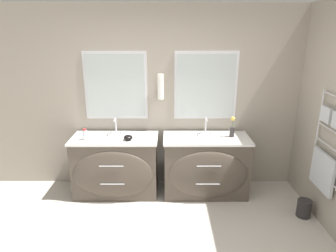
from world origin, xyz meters
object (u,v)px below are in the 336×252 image
(vanity_right, at_px, (206,166))
(flower_vase, at_px, (232,129))
(vanity_left, at_px, (116,166))
(amenity_bowl, at_px, (128,138))
(waste_bin, at_px, (304,208))
(toiletry_bottle, at_px, (85,135))

(vanity_right, xyz_separation_m, flower_vase, (0.35, 0.07, 0.54))
(vanity_left, height_order, flower_vase, flower_vase)
(amenity_bowl, distance_m, waste_bin, 2.43)
(flower_vase, bearing_deg, amenity_bowl, -174.62)
(vanity_left, relative_size, amenity_bowl, 9.81)
(vanity_left, relative_size, vanity_right, 1.00)
(waste_bin, bearing_deg, vanity_right, 154.92)
(vanity_left, distance_m, toiletry_bottle, 0.62)
(vanity_right, height_order, waste_bin, vanity_right)
(waste_bin, bearing_deg, vanity_left, 167.24)
(vanity_left, xyz_separation_m, flower_vase, (1.62, 0.07, 0.54))
(amenity_bowl, xyz_separation_m, flower_vase, (1.41, 0.13, 0.08))
(toiletry_bottle, bearing_deg, flower_vase, 3.55)
(vanity_right, xyz_separation_m, waste_bin, (1.19, -0.55, -0.31))
(waste_bin, bearing_deg, flower_vase, 143.32)
(vanity_right, distance_m, waste_bin, 1.35)
(toiletry_bottle, bearing_deg, vanity_left, 8.52)
(vanity_left, distance_m, amenity_bowl, 0.50)
(vanity_right, height_order, flower_vase, flower_vase)
(vanity_left, relative_size, toiletry_bottle, 7.57)
(vanity_right, xyz_separation_m, toiletry_bottle, (-1.64, -0.06, 0.49))
(vanity_left, xyz_separation_m, waste_bin, (2.45, -0.55, -0.31))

